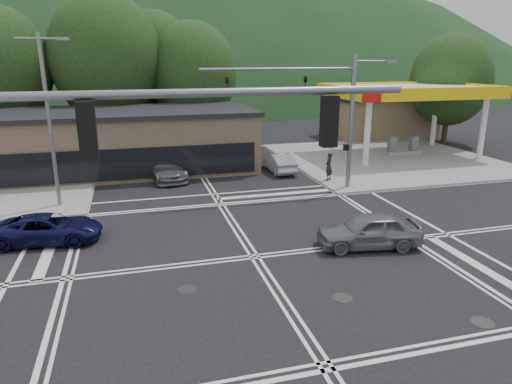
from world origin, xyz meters
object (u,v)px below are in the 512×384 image
object	(u,v)px
car_grey_center	(369,230)
car_queue_a	(279,162)
pedestrian	(329,166)
car_blue_west	(48,229)
car_queue_b	(240,157)
car_northbound	(165,168)

from	to	relation	value
car_grey_center	car_queue_a	distance (m)	13.81
pedestrian	car_grey_center	bearing A→B (deg)	35.61
car_blue_west	car_grey_center	size ratio (longest dim) A/B	1.02
car_queue_b	car_northbound	bearing A→B (deg)	17.15
car_grey_center	car_northbound	xyz separation A→B (m)	(-7.46, 13.98, -0.01)
car_grey_center	car_queue_b	bearing A→B (deg)	-163.62
car_queue_b	car_northbound	xyz separation A→B (m)	(-5.64, -1.94, -0.04)
car_queue_a	car_blue_west	bearing A→B (deg)	34.97
car_grey_center	pedestrian	xyz separation A→B (m)	(2.70, 10.22, 0.30)
car_blue_west	pedestrian	size ratio (longest dim) A/B	2.50
car_northbound	pedestrian	xyz separation A→B (m)	(10.16, -3.76, 0.31)
car_queue_b	pedestrian	xyz separation A→B (m)	(4.52, -5.70, 0.27)
car_queue_b	car_northbound	distance (m)	5.97
car_queue_a	car_queue_b	distance (m)	3.14
car_blue_west	car_queue_a	bearing A→B (deg)	-48.05
car_queue_a	car_northbound	size ratio (longest dim) A/B	0.81
car_grey_center	car_queue_a	size ratio (longest dim) A/B	1.07
car_blue_west	car_queue_b	bearing A→B (deg)	-37.27
car_queue_a	pedestrian	xyz separation A→B (m)	(2.20, -3.58, 0.37)
car_blue_west	car_queue_b	world-z (taller)	car_queue_b
car_grey_center	car_queue_a	bearing A→B (deg)	-172.19
car_grey_center	car_northbound	bearing A→B (deg)	-142.05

